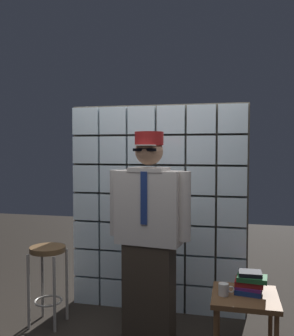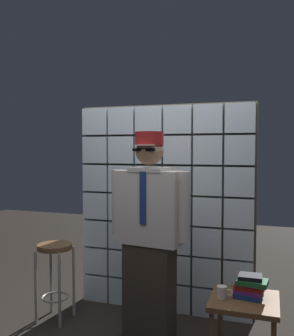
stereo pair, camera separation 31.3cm
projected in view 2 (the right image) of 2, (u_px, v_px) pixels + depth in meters
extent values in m
cube|color=silver|center=(97.00, 288.00, 4.19)|extent=(0.29, 0.08, 0.29)
cube|color=silver|center=(122.00, 291.00, 4.09)|extent=(0.29, 0.08, 0.29)
cube|color=silver|center=(149.00, 295.00, 3.99)|extent=(0.29, 0.08, 0.29)
cube|color=silver|center=(177.00, 298.00, 3.89)|extent=(0.29, 0.08, 0.29)
cube|color=silver|center=(207.00, 302.00, 3.79)|extent=(0.29, 0.08, 0.29)
cube|color=silver|center=(238.00, 306.00, 3.69)|extent=(0.29, 0.08, 0.29)
cube|color=silver|center=(97.00, 261.00, 4.17)|extent=(0.29, 0.08, 0.29)
cube|color=silver|center=(122.00, 263.00, 4.07)|extent=(0.29, 0.08, 0.29)
cube|color=silver|center=(149.00, 266.00, 3.97)|extent=(0.29, 0.08, 0.29)
cube|color=silver|center=(177.00, 269.00, 3.88)|extent=(0.29, 0.08, 0.29)
cube|color=silver|center=(207.00, 272.00, 3.78)|extent=(0.29, 0.08, 0.29)
cube|color=silver|center=(238.00, 275.00, 3.68)|extent=(0.29, 0.08, 0.29)
cube|color=silver|center=(96.00, 233.00, 4.15)|extent=(0.29, 0.08, 0.29)
cube|color=silver|center=(122.00, 235.00, 4.06)|extent=(0.29, 0.08, 0.29)
cube|color=silver|center=(149.00, 237.00, 3.96)|extent=(0.29, 0.08, 0.29)
cube|color=silver|center=(177.00, 240.00, 3.86)|extent=(0.29, 0.08, 0.29)
cube|color=silver|center=(207.00, 242.00, 3.76)|extent=(0.29, 0.08, 0.29)
cube|color=silver|center=(239.00, 245.00, 3.66)|extent=(0.29, 0.08, 0.29)
cube|color=silver|center=(96.00, 206.00, 4.14)|extent=(0.29, 0.08, 0.29)
cube|color=silver|center=(122.00, 207.00, 4.04)|extent=(0.29, 0.08, 0.29)
cube|color=silver|center=(149.00, 209.00, 3.94)|extent=(0.29, 0.08, 0.29)
cube|color=silver|center=(178.00, 210.00, 3.84)|extent=(0.29, 0.08, 0.29)
cube|color=silver|center=(208.00, 212.00, 3.75)|extent=(0.29, 0.08, 0.29)
cube|color=silver|center=(239.00, 213.00, 3.65)|extent=(0.29, 0.08, 0.29)
cube|color=silver|center=(96.00, 178.00, 4.12)|extent=(0.29, 0.08, 0.29)
cube|color=silver|center=(122.00, 179.00, 4.03)|extent=(0.29, 0.08, 0.29)
cube|color=silver|center=(149.00, 179.00, 3.93)|extent=(0.29, 0.08, 0.29)
cube|color=silver|center=(178.00, 180.00, 3.83)|extent=(0.29, 0.08, 0.29)
cube|color=silver|center=(208.00, 181.00, 3.73)|extent=(0.29, 0.08, 0.29)
cube|color=silver|center=(239.00, 182.00, 3.63)|extent=(0.29, 0.08, 0.29)
cube|color=silver|center=(96.00, 150.00, 4.11)|extent=(0.29, 0.08, 0.29)
cube|color=silver|center=(122.00, 150.00, 4.01)|extent=(0.29, 0.08, 0.29)
cube|color=silver|center=(149.00, 150.00, 3.91)|extent=(0.29, 0.08, 0.29)
cube|color=silver|center=(178.00, 150.00, 3.81)|extent=(0.29, 0.08, 0.29)
cube|color=silver|center=(208.00, 150.00, 3.72)|extent=(0.29, 0.08, 0.29)
cube|color=silver|center=(240.00, 150.00, 3.62)|extent=(0.29, 0.08, 0.29)
cube|color=silver|center=(96.00, 122.00, 4.09)|extent=(0.29, 0.08, 0.29)
cube|color=silver|center=(122.00, 121.00, 3.99)|extent=(0.29, 0.08, 0.29)
cube|color=silver|center=(149.00, 120.00, 3.90)|extent=(0.29, 0.08, 0.29)
cube|color=silver|center=(178.00, 120.00, 3.80)|extent=(0.29, 0.08, 0.29)
cube|color=silver|center=(208.00, 119.00, 3.70)|extent=(0.29, 0.08, 0.29)
cube|color=silver|center=(240.00, 118.00, 3.60)|extent=(0.29, 0.08, 0.29)
cube|color=#5B5447|center=(164.00, 209.00, 3.94)|extent=(1.87, 0.02, 2.18)
cube|color=#382D23|center=(149.00, 294.00, 3.23)|extent=(0.45, 0.27, 0.89)
cube|color=silver|center=(149.00, 207.00, 3.20)|extent=(0.58, 0.31, 0.63)
cube|color=navy|center=(143.00, 198.00, 3.08)|extent=(0.06, 0.02, 0.44)
cube|color=silver|center=(149.00, 170.00, 3.18)|extent=(0.33, 0.29, 0.04)
sphere|color=#A87A5B|center=(149.00, 151.00, 3.17)|extent=(0.24, 0.24, 0.24)
ellipsoid|color=black|center=(147.00, 156.00, 3.13)|extent=(0.17, 0.10, 0.11)
cube|color=black|center=(144.00, 150.00, 3.07)|extent=(0.20, 0.04, 0.02)
cylinder|color=white|center=(145.00, 145.00, 3.09)|extent=(0.20, 0.20, 0.01)
cylinder|color=maroon|center=(149.00, 139.00, 3.17)|extent=(0.24, 0.24, 0.11)
cylinder|color=silver|center=(183.00, 207.00, 3.06)|extent=(0.12, 0.12, 0.58)
cylinder|color=silver|center=(118.00, 202.00, 3.33)|extent=(0.12, 0.12, 0.58)
cylinder|color=brown|center=(55.00, 247.00, 3.69)|extent=(0.34, 0.34, 0.05)
torus|color=#A59E93|center=(55.00, 297.00, 3.71)|extent=(0.27, 0.27, 0.02)
cylinder|color=#A59E93|center=(36.00, 288.00, 3.62)|extent=(0.03, 0.03, 0.71)
cylinder|color=#A59E93|center=(60.00, 291.00, 3.54)|extent=(0.03, 0.03, 0.71)
cylinder|color=#A59E93|center=(51.00, 279.00, 3.87)|extent=(0.03, 0.03, 0.71)
cylinder|color=#A59E93|center=(74.00, 281.00, 3.79)|extent=(0.03, 0.03, 0.71)
cube|color=brown|center=(244.00, 301.00, 2.92)|extent=(0.52, 0.52, 0.04)
cylinder|color=brown|center=(219.00, 318.00, 3.21)|extent=(0.04, 0.04, 0.49)
cylinder|color=brown|center=(273.00, 326.00, 3.07)|extent=(0.04, 0.04, 0.49)
cube|color=navy|center=(248.00, 295.00, 2.94)|extent=(0.23, 0.19, 0.04)
cube|color=#591E66|center=(249.00, 291.00, 2.94)|extent=(0.23, 0.20, 0.02)
cube|color=maroon|center=(249.00, 286.00, 2.95)|extent=(0.24, 0.20, 0.04)
cube|color=#1E592D|center=(252.00, 282.00, 2.93)|extent=(0.25, 0.18, 0.04)
cube|color=black|center=(250.00, 277.00, 2.94)|extent=(0.18, 0.15, 0.03)
cylinder|color=silver|center=(222.00, 292.00, 2.92)|extent=(0.08, 0.08, 0.09)
torus|color=silver|center=(229.00, 293.00, 2.91)|extent=(0.06, 0.01, 0.06)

